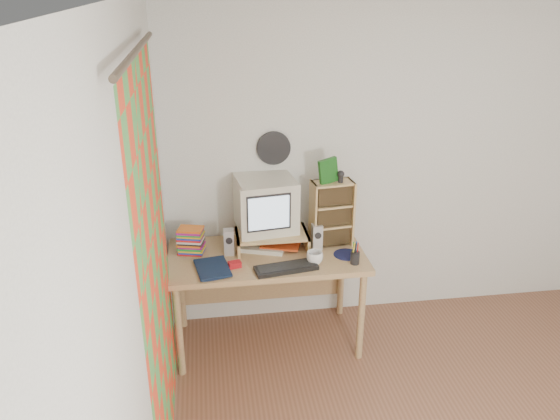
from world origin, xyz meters
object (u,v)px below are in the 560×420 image
object	(u,v)px
desk	(266,266)
diary	(197,269)
cd_rack	(332,213)
crt_monitor	(266,206)
dvd_stack	(191,237)
mug	(315,258)
keyboard	(286,268)

from	to	relation	value
desk	diary	size ratio (longest dim) A/B	5.32
diary	desk	bearing A→B (deg)	18.19
diary	cd_rack	bearing A→B (deg)	7.38
crt_monitor	diary	distance (m)	0.68
dvd_stack	mug	size ratio (longest dim) A/B	2.14
mug	diary	size ratio (longest dim) A/B	0.44
keyboard	diary	bearing A→B (deg)	165.83
dvd_stack	cd_rack	size ratio (longest dim) A/B	0.50
keyboard	crt_monitor	bearing A→B (deg)	93.01
crt_monitor	diary	size ratio (longest dim) A/B	1.54
crt_monitor	cd_rack	distance (m)	0.48
keyboard	mug	bearing A→B (deg)	6.58
dvd_stack	diary	distance (m)	0.31
mug	diary	world-z (taller)	mug
cd_rack	diary	distance (m)	1.05
keyboard	cd_rack	world-z (taller)	cd_rack
cd_rack	mug	size ratio (longest dim) A/B	4.26
desk	crt_monitor	bearing A→B (deg)	77.95
crt_monitor	cd_rack	world-z (taller)	crt_monitor
keyboard	dvd_stack	bearing A→B (deg)	142.36
keyboard	diary	xyz separation A→B (m)	(-0.60, 0.05, 0.01)
desk	keyboard	distance (m)	0.36
desk	cd_rack	distance (m)	0.62
keyboard	cd_rack	xyz separation A→B (m)	(0.39, 0.35, 0.23)
crt_monitor	diary	xyz separation A→B (m)	(-0.51, -0.34, -0.29)
dvd_stack	keyboard	bearing A→B (deg)	-14.07
desk	crt_monitor	size ratio (longest dim) A/B	3.46
keyboard	cd_rack	distance (m)	0.57
cd_rack	keyboard	bearing A→B (deg)	-144.82
crt_monitor	mug	world-z (taller)	crt_monitor
desk	keyboard	xyz separation A→B (m)	(0.10, -0.31, 0.15)
crt_monitor	dvd_stack	distance (m)	0.58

